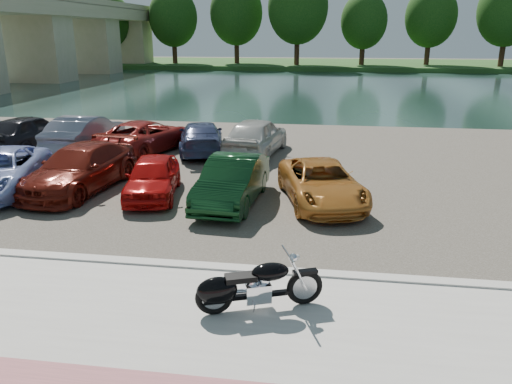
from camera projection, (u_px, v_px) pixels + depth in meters
The scene contains 18 objects.
ground at pixel (215, 325), 8.67m from camera, with size 200.00×200.00×0.00m, color #595447.
promenade at pixel (200, 358), 7.71m from camera, with size 60.00×6.00×0.10m, color #B0ACA5.
kerb at pixel (236, 270), 10.53m from camera, with size 60.00×0.30×0.14m, color #B0ACA5.
parking_lot at pixel (279, 165), 19.03m from camera, with size 60.00×18.00×0.04m, color #3C3830.
river at pixel (311, 88), 46.37m from camera, with size 120.00×40.00×0.00m, color #192D2A.
far_bank at pixel (319, 64), 76.45m from camera, with size 120.00×24.00×0.60m, color #1F4217.
bridge at pixel (30, 26), 49.52m from camera, with size 7.00×56.00×8.55m.
far_trees at pixel (352, 13), 67.81m from camera, with size 70.25×10.68×12.52m.
motorcycle at pixel (248, 287), 8.81m from camera, with size 2.24×1.09×1.05m.
car_3 at pixel (80, 168), 15.82m from camera, with size 1.97×4.85×1.41m, color #60160D.
car_4 at pixel (153, 177), 15.23m from camera, with size 1.46×3.62×1.23m, color #B00D0B.
car_5 at pixel (232, 181), 14.55m from camera, with size 1.45×4.14×1.37m, color black.
car_6 at pixel (321, 183), 14.64m from camera, with size 2.02×4.38×1.22m, color #BB752B.
car_8 at pixel (30, 131), 21.61m from camera, with size 1.75×4.34×1.48m, color black.
car_9 at pixel (85, 133), 21.01m from camera, with size 1.63×4.67×1.54m, color slate.
car_10 at pixel (145, 136), 20.96m from camera, with size 2.23×4.84×1.34m, color maroon.
car_11 at pixel (201, 137), 20.84m from camera, with size 1.81×4.45×1.29m, color navy.
car_12 at pixel (256, 136), 20.48m from camera, with size 1.82×4.53×1.54m, color #B7B7B2.
Camera 1 is at (1.80, -7.37, 4.84)m, focal length 35.00 mm.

